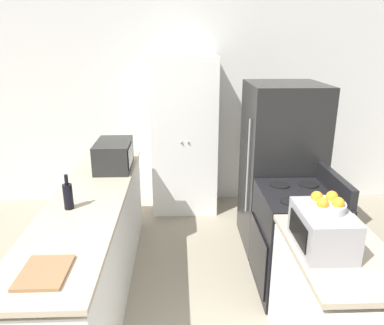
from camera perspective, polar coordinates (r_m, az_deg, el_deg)
wall_back at (r=4.99m, az=-0.70°, el=8.56°), size 7.00×0.06×2.60m
counter_left at (r=3.39m, az=-14.94°, el=-12.59°), size 0.60×2.68×0.92m
counter_right at (r=2.80m, az=20.59°, el=-20.63°), size 0.60×0.98×0.92m
pantry_cabinet at (r=4.73m, az=-1.20°, el=4.08°), size 0.81×0.59×1.97m
stove at (r=3.47m, az=15.50°, el=-11.41°), size 0.66×0.73×1.08m
refrigerator at (r=4.02m, az=13.27°, el=-0.73°), size 0.76×0.79×1.74m
microwave at (r=3.77m, az=-11.83°, el=1.11°), size 0.34×0.52×0.28m
wine_bottle at (r=2.98m, az=-18.37°, el=-4.82°), size 0.07×0.07×0.27m
toaster_oven at (r=2.45m, az=19.27°, el=-9.60°), size 0.31×0.45×0.25m
fruit_bowl at (r=2.40m, az=19.87°, el=-5.94°), size 0.22×0.22×0.10m
cutting_board at (r=2.29m, az=-21.56°, el=-15.30°), size 0.26×0.32×0.02m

